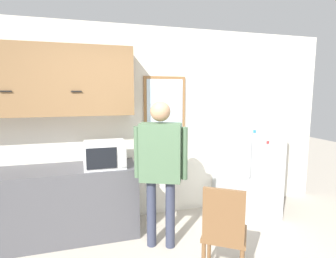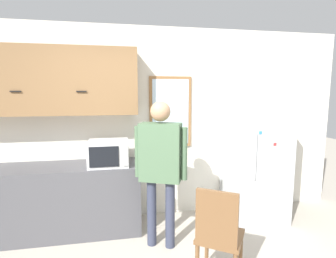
{
  "view_description": "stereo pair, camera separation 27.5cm",
  "coord_description": "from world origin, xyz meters",
  "px_view_note": "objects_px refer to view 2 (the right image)",
  "views": [
    {
      "loc": [
        -0.6,
        -1.73,
        1.78
      ],
      "look_at": [
        0.2,
        1.04,
        1.39
      ],
      "focal_mm": 28.0,
      "sensor_mm": 36.0,
      "label": 1
    },
    {
      "loc": [
        -0.34,
        -1.79,
        1.78
      ],
      "look_at": [
        0.2,
        1.04,
        1.39
      ],
      "focal_mm": 28.0,
      "sensor_mm": 36.0,
      "label": 2
    }
  ],
  "objects_px": {
    "microwave": "(109,153)",
    "refrigerator": "(255,159)",
    "chair": "(219,233)",
    "person": "(161,160)"
  },
  "relations": [
    {
      "from": "refrigerator",
      "to": "chair",
      "type": "relative_size",
      "value": 1.8
    },
    {
      "from": "person",
      "to": "chair",
      "type": "distance_m",
      "value": 1.0
    },
    {
      "from": "person",
      "to": "refrigerator",
      "type": "xyz_separation_m",
      "value": [
        1.43,
        0.47,
        -0.18
      ]
    },
    {
      "from": "microwave",
      "to": "chair",
      "type": "bearing_deg",
      "value": -50.06
    },
    {
      "from": "microwave",
      "to": "refrigerator",
      "type": "distance_m",
      "value": 2.03
    },
    {
      "from": "person",
      "to": "chair",
      "type": "bearing_deg",
      "value": -38.06
    },
    {
      "from": "microwave",
      "to": "refrigerator",
      "type": "xyz_separation_m",
      "value": [
        2.02,
        0.01,
        -0.18
      ]
    },
    {
      "from": "refrigerator",
      "to": "chair",
      "type": "distance_m",
      "value": 1.62
    },
    {
      "from": "chair",
      "to": "person",
      "type": "bearing_deg",
      "value": -27.06
    },
    {
      "from": "person",
      "to": "microwave",
      "type": "bearing_deg",
      "value": 165.29
    }
  ]
}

